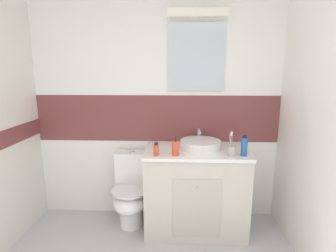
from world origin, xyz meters
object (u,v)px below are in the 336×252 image
(toilet, at_px, (131,192))
(lotion_bottle_short, at_px, (156,150))
(toothbrush_cup, at_px, (232,150))
(sink_basin, at_px, (200,144))
(shampoo_bottle_tall, at_px, (244,146))
(soap_dispenser, at_px, (175,148))

(toilet, distance_m, lotion_bottle_short, 0.67)
(toothbrush_cup, relative_size, lotion_bottle_short, 1.87)
(toothbrush_cup, xyz_separation_m, lotion_bottle_short, (-0.68, -0.01, 0.00))
(sink_basin, height_order, toothbrush_cup, toothbrush_cup)
(toilet, distance_m, toothbrush_cup, 1.14)
(shampoo_bottle_tall, distance_m, lotion_bottle_short, 0.79)
(shampoo_bottle_tall, bearing_deg, toothbrush_cup, -174.34)
(lotion_bottle_short, bearing_deg, toothbrush_cup, 0.78)
(sink_basin, xyz_separation_m, lotion_bottle_short, (-0.42, -0.24, 0.01))
(toilet, height_order, soap_dispenser, soap_dispenser)
(toilet, xyz_separation_m, shampoo_bottle_tall, (1.08, -0.24, 0.58))
(toothbrush_cup, relative_size, shampoo_bottle_tall, 1.18)
(shampoo_bottle_tall, bearing_deg, lotion_bottle_short, -178.52)
(soap_dispenser, bearing_deg, shampoo_bottle_tall, 0.69)
(toothbrush_cup, relative_size, soap_dispenser, 1.28)
(toilet, bearing_deg, soap_dispenser, -28.14)
(sink_basin, distance_m, toilet, 0.89)
(sink_basin, bearing_deg, toilet, 178.40)
(sink_basin, bearing_deg, soap_dispenser, -137.06)
(soap_dispenser, relative_size, shampoo_bottle_tall, 0.92)
(sink_basin, relative_size, toilet, 0.57)
(toilet, xyz_separation_m, soap_dispenser, (0.46, -0.25, 0.56))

